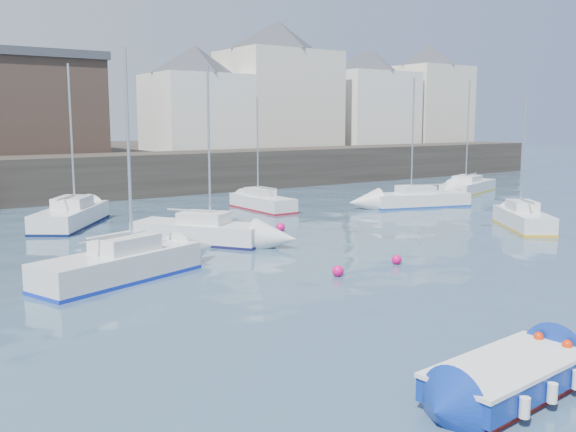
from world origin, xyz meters
TOP-DOWN VIEW (x-y plane):
  - water at (0.00, 0.00)m, footprint 220.00×220.00m
  - quay_wall at (0.00, 35.00)m, footprint 90.00×5.00m
  - land_strip at (0.00, 53.00)m, footprint 90.00×32.00m
  - bldg_east_a at (20.00, 42.00)m, footprint 13.36×13.36m
  - bldg_east_b at (31.00, 41.50)m, footprint 11.88×11.88m
  - bldg_east_c at (40.00, 41.50)m, footprint 11.14×11.14m
  - bldg_east_d at (11.00, 41.50)m, footprint 11.14×11.14m
  - blue_dinghy at (-4.53, -2.00)m, footprint 3.93×2.14m
  - sailboat_a at (-7.43, 11.41)m, footprint 6.30×3.72m
  - sailboat_b at (-2.07, 15.93)m, footprint 5.00×6.02m
  - sailboat_c at (12.95, 9.87)m, footprint 4.27×4.99m
  - sailboat_d at (14.83, 18.69)m, footprint 6.56×3.77m
  - sailboat_f at (5.95, 23.17)m, footprint 1.71×5.23m
  - sailboat_g at (23.77, 22.15)m, footprint 6.87×4.18m
  - sailboat_h at (-5.36, 23.79)m, footprint 5.46×6.38m
  - buoy_near at (-0.99, 7.55)m, footprint 0.40×0.40m
  - buoy_mid at (2.06, 7.76)m, footprint 0.38×0.38m
  - buoy_far at (2.51, 16.21)m, footprint 0.45×0.45m

SIDE VIEW (x-z plane):
  - water at x=0.00m, z-range 0.00..0.00m
  - buoy_near at x=-0.99m, z-range -0.20..0.20m
  - buoy_mid at x=2.06m, z-range -0.19..0.19m
  - buoy_far at x=2.51m, z-range -0.22..0.22m
  - blue_dinghy at x=-4.53m, z-range 0.04..0.77m
  - sailboat_g at x=23.77m, z-range -3.68..4.62m
  - sailboat_f at x=5.95m, z-range -2.92..3.87m
  - sailboat_d at x=14.83m, z-range -3.50..4.47m
  - sailboat_b at x=-2.07m, z-range -3.36..4.36m
  - sailboat_c at x=12.95m, z-range -2.80..3.81m
  - sailboat_h at x=-5.36m, z-range -3.59..4.66m
  - sailboat_a at x=-7.43m, z-range -3.35..4.45m
  - land_strip at x=0.00m, z-range 0.00..2.80m
  - quay_wall at x=0.00m, z-range 0.00..3.00m
  - bldg_east_d at x=11.00m, z-range 2.89..11.84m
  - bldg_east_b at x=31.00m, z-range 2.89..12.84m
  - bldg_east_c at x=40.00m, z-range 2.90..13.85m
  - bldg_east_a at x=20.00m, z-range 2.91..14.71m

